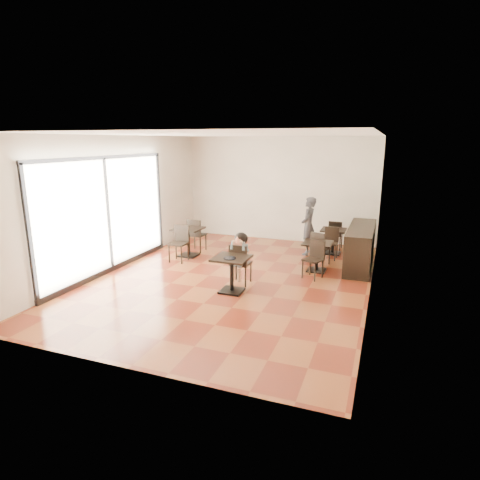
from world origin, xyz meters
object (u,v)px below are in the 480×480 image
at_px(child, 241,259).
at_px(cafe_table_left, 188,242).
at_px(child_table, 232,275).
at_px(cafe_table_mid, 317,257).
at_px(child_chair, 241,264).
at_px(chair_mid_b, 313,260).
at_px(cafe_table_back, 333,241).
at_px(adult_patron, 308,226).
at_px(chair_mid_a, 321,248).
at_px(chair_back_b, 330,244).
at_px(chair_left_a, 197,235).
at_px(chair_back_a, 336,235).
at_px(chair_left_b, 178,244).

xyz_separation_m(child, cafe_table_left, (-2.09, 1.54, -0.18)).
distance_m(child_table, cafe_table_mid, 2.45).
bearing_deg(child_chair, cafe_table_mid, -134.59).
distance_m(child, chair_mid_b, 1.69).
bearing_deg(cafe_table_back, chair_mid_b, -93.96).
distance_m(adult_patron, cafe_table_back, 0.85).
bearing_deg(child, chair_mid_b, 32.12).
relative_size(chair_mid_a, chair_back_b, 1.03).
relative_size(cafe_table_mid, chair_left_a, 0.77).
height_order(child, chair_back_a, child).
bearing_deg(chair_mid_a, chair_mid_b, 111.01).
relative_size(cafe_table_mid, chair_mid_b, 0.83).
bearing_deg(chair_mid_b, child_table, -113.57).
bearing_deg(child_chair, chair_back_b, -121.33).
xyz_separation_m(chair_mid_b, chair_left_b, (-3.51, 0.10, 0.04)).
bearing_deg(chair_left_a, chair_back_a, -155.66).
bearing_deg(cafe_table_mid, child_chair, -134.59).
xyz_separation_m(cafe_table_mid, chair_left_b, (-3.51, -0.45, 0.11)).
xyz_separation_m(cafe_table_back, chair_back_b, (0.00, -0.55, 0.07)).
distance_m(child, chair_back_a, 4.02).
bearing_deg(chair_back_a, chair_back_b, 92.36).
xyz_separation_m(cafe_table_back, chair_mid_b, (-0.16, -2.25, 0.08)).
height_order(child, cafe_table_back, child).
xyz_separation_m(child_table, child, (0.00, 0.55, 0.19)).
relative_size(chair_mid_a, chair_left_b, 0.92).
distance_m(cafe_table_back, chair_back_b, 0.55).
distance_m(adult_patron, chair_mid_a, 1.05).
distance_m(cafe_table_back, chair_left_a, 3.82).
bearing_deg(chair_mid_b, cafe_table_back, 107.05).
bearing_deg(child_table, chair_mid_a, 60.78).
xyz_separation_m(adult_patron, chair_mid_b, (0.49, -1.95, -0.37)).
height_order(child_chair, chair_left_b, chair_left_b).
distance_m(cafe_table_mid, chair_mid_a, 0.55).
height_order(child, adult_patron, adult_patron).
bearing_deg(cafe_table_back, child, -116.67).
bearing_deg(cafe_table_left, cafe_table_mid, -1.57).
distance_m(child_chair, chair_left_b, 2.31).
height_order(chair_mid_b, chair_back_b, chair_mid_b).
relative_size(adult_patron, chair_left_b, 1.71).
xyz_separation_m(cafe_table_mid, chair_left_a, (-3.51, 0.65, 0.11)).
bearing_deg(cafe_table_left, child_chair, -36.41).
bearing_deg(adult_patron, chair_mid_a, 32.55).
bearing_deg(child_table, cafe_table_mid, 54.49).
distance_m(chair_left_a, chair_back_b, 3.70).
bearing_deg(chair_back_b, chair_back_a, 92.36).
height_order(child_chair, chair_back_b, child_chair).
relative_size(child_chair, chair_left_a, 0.97).
relative_size(cafe_table_back, chair_left_b, 0.75).
height_order(child_table, chair_mid_b, chair_mid_b).
bearing_deg(chair_mid_a, child, 75.50).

